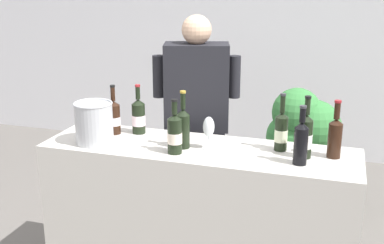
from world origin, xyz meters
TOP-DOWN VIEW (x-y plane):
  - wall_back at (0.00, 2.60)m, footprint 8.00×0.10m
  - counter at (0.00, 0.00)m, footprint 1.83×0.52m
  - wine_bottle_0 at (-0.10, -0.13)m, footprint 0.08×0.08m
  - wine_bottle_1 at (-0.08, -0.03)m, footprint 0.08×0.08m
  - wine_bottle_2 at (0.46, 0.10)m, footprint 0.07×0.07m
  - wine_bottle_3 at (-0.58, 0.09)m, footprint 0.08×0.08m
  - wine_bottle_4 at (0.60, 0.02)m, footprint 0.07×0.07m
  - wine_bottle_5 at (0.75, 0.07)m, footprint 0.07×0.07m
  - wine_bottle_6 at (-0.44, 0.15)m, footprint 0.08×0.08m
  - wine_bottle_7 at (0.58, -0.09)m, footprint 0.07×0.07m
  - wine_glass at (0.06, -0.00)m, footprint 0.08×0.08m
  - ice_bucket at (-0.61, -0.10)m, footprint 0.23×0.23m
  - person_server at (-0.17, 0.52)m, footprint 0.57×0.35m
  - potted_shrub at (0.47, 1.30)m, footprint 0.59×0.57m

SIDE VIEW (x-z plane):
  - counter at x=0.00m, z-range 0.00..0.92m
  - potted_shrub at x=0.47m, z-range 0.15..1.18m
  - person_server at x=-0.17m, z-range -0.02..1.61m
  - wine_bottle_3 at x=-0.58m, z-range 0.87..1.18m
  - wine_bottle_6 at x=-0.44m, z-range 0.88..1.19m
  - wine_bottle_2 at x=0.46m, z-range 0.87..1.20m
  - wine_bottle_0 at x=-0.10m, z-range 0.88..1.19m
  - wine_glass at x=0.06m, z-range 0.95..1.14m
  - wine_bottle_5 at x=0.75m, z-range 0.88..1.20m
  - wine_bottle_4 at x=0.60m, z-range 0.87..1.22m
  - ice_bucket at x=-0.61m, z-range 0.92..1.17m
  - wine_bottle_1 at x=-0.08m, z-range 0.88..1.21m
  - wine_bottle_7 at x=0.58m, z-range 0.89..1.21m
  - wall_back at x=0.00m, z-range 0.00..2.80m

